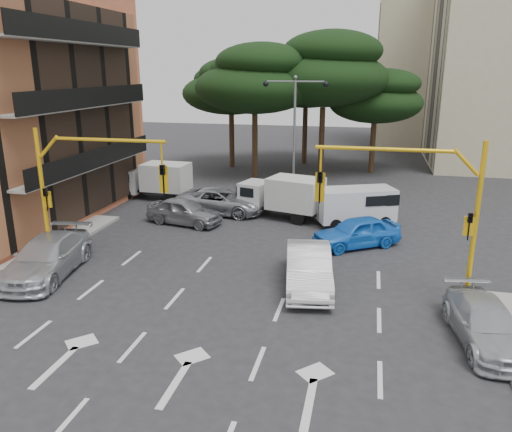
% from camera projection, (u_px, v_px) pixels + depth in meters
% --- Properties ---
extents(ground, '(120.00, 120.00, 0.00)m').
position_uv_depth(ground, '(226.00, 304.00, 18.35)').
color(ground, '#28282B').
rests_on(ground, ground).
extents(median_strip, '(1.40, 6.00, 0.15)m').
position_uv_depth(median_strip, '(293.00, 197.00, 33.28)').
color(median_strip, gray).
rests_on(median_strip, ground).
extents(apartment_beige_far, '(16.20, 12.15, 16.70)m').
position_uv_depth(apartment_beige_far, '(452.00, 68.00, 54.32)').
color(apartment_beige_far, '#BDB38D').
rests_on(apartment_beige_far, ground).
extents(pine_left_near, '(9.15, 9.15, 10.23)m').
position_uv_depth(pine_left_near, '(255.00, 79.00, 37.56)').
color(pine_left_near, '#382616').
rests_on(pine_left_near, ground).
extents(pine_center, '(9.98, 9.98, 11.16)m').
position_uv_depth(pine_center, '(325.00, 69.00, 38.16)').
color(pine_center, '#382616').
rests_on(pine_center, ground).
extents(pine_left_far, '(8.32, 8.32, 9.30)m').
position_uv_depth(pine_left_far, '(232.00, 86.00, 42.14)').
color(pine_left_far, '#382616').
rests_on(pine_left_far, ground).
extents(pine_right, '(7.49, 7.49, 8.37)m').
position_uv_depth(pine_right, '(376.00, 96.00, 39.76)').
color(pine_right, '#382616').
rests_on(pine_right, ground).
extents(pine_back, '(9.15, 9.15, 10.23)m').
position_uv_depth(pine_back, '(307.00, 77.00, 43.46)').
color(pine_back, '#382616').
rests_on(pine_back, ground).
extents(signal_mast_right, '(5.79, 0.37, 6.00)m').
position_uv_depth(signal_mast_right, '(424.00, 199.00, 17.65)').
color(signal_mast_right, yellow).
rests_on(signal_mast_right, ground).
extents(signal_mast_left, '(5.79, 0.37, 6.00)m').
position_uv_depth(signal_mast_left, '(79.00, 180.00, 20.57)').
color(signal_mast_left, yellow).
rests_on(signal_mast_left, ground).
extents(street_lamp_center, '(4.16, 0.36, 7.77)m').
position_uv_depth(street_lamp_center, '(295.00, 116.00, 31.76)').
color(street_lamp_center, slate).
rests_on(street_lamp_center, median_strip).
extents(car_white_hatch, '(2.46, 5.10, 1.61)m').
position_uv_depth(car_white_hatch, '(308.00, 268.00, 19.58)').
color(car_white_hatch, silver).
rests_on(car_white_hatch, ground).
extents(car_blue_compact, '(4.56, 3.81, 1.47)m').
position_uv_depth(car_blue_compact, '(357.00, 232.00, 24.09)').
color(car_blue_compact, blue).
rests_on(car_blue_compact, ground).
extents(car_silver_wagon, '(3.03, 5.73, 1.58)m').
position_uv_depth(car_silver_wagon, '(47.00, 257.00, 20.73)').
color(car_silver_wagon, '#B0B3B9').
rests_on(car_silver_wagon, ground).
extents(car_silver_cross_a, '(5.49, 2.79, 1.49)m').
position_uv_depth(car_silver_cross_a, '(220.00, 201.00, 29.68)').
color(car_silver_cross_a, '#9A9BA1').
rests_on(car_silver_cross_a, ground).
extents(car_silver_cross_b, '(4.56, 2.58, 1.46)m').
position_uv_depth(car_silver_cross_b, '(184.00, 211.00, 27.63)').
color(car_silver_cross_b, gray).
rests_on(car_silver_cross_b, ground).
extents(car_silver_parked, '(2.43, 4.71, 1.31)m').
position_uv_depth(car_silver_parked, '(486.00, 324.00, 15.59)').
color(car_silver_parked, '#AEB2B6').
rests_on(car_silver_parked, ground).
extents(van_white, '(4.60, 3.38, 2.09)m').
position_uv_depth(van_white, '(355.00, 206.00, 27.43)').
color(van_white, silver).
rests_on(van_white, ground).
extents(box_truck_a, '(4.94, 2.25, 2.39)m').
position_uv_depth(box_truck_a, '(154.00, 181.00, 33.03)').
color(box_truck_a, silver).
rests_on(box_truck_a, ground).
extents(box_truck_b, '(5.28, 3.30, 2.41)m').
position_uv_depth(box_truck_b, '(281.00, 197.00, 28.75)').
color(box_truck_b, silver).
rests_on(box_truck_b, ground).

